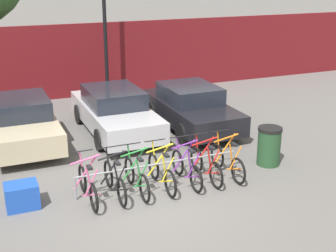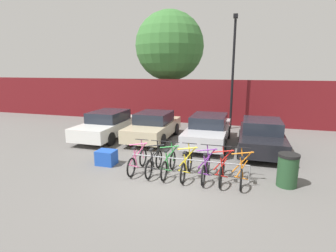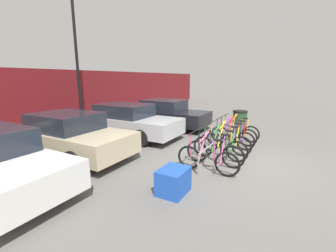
{
  "view_description": "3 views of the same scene",
  "coord_description": "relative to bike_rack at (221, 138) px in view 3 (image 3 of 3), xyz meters",
  "views": [
    {
      "loc": [
        -3.19,
        -8.79,
        4.96
      ],
      "look_at": [
        0.87,
        0.87,
        1.39
      ],
      "focal_mm": 50.0,
      "sensor_mm": 36.0,
      "label": 1
    },
    {
      "loc": [
        2.31,
        -7.55,
        3.52
      ],
      "look_at": [
        -0.51,
        2.0,
        1.37
      ],
      "focal_mm": 28.0,
      "sensor_mm": 36.0,
      "label": 2
    },
    {
      "loc": [
        -6.58,
        -1.28,
        2.46
      ],
      "look_at": [
        0.36,
        2.57,
        0.76
      ],
      "focal_mm": 24.0,
      "sensor_mm": 36.0,
      "label": 3
    }
  ],
  "objects": [
    {
      "name": "car_beige",
      "position": [
        -2.67,
        4.12,
        0.2
      ],
      "size": [
        1.91,
        4.25,
        1.4
      ],
      "color": "#C1B28E",
      "rests_on": "ground"
    },
    {
      "name": "bicycle_green",
      "position": [
        -0.62,
        -0.15,
        -0.11
      ],
      "size": [
        0.68,
        1.71,
        1.05
      ],
      "rotation": [
        0.0,
        0.0,
        -0.05
      ],
      "color": "black",
      "rests_on": "ground"
    },
    {
      "name": "bicycle_purple",
      "position": [
        0.64,
        -0.15,
        -0.11
      ],
      "size": [
        0.68,
        1.71,
        1.05
      ],
      "rotation": [
        0.0,
        0.0,
        -0.0
      ],
      "color": "black",
      "rests_on": "ground"
    },
    {
      "name": "ground_plane",
      "position": [
        -0.57,
        -0.68,
        -0.49
      ],
      "size": [
        120.0,
        120.0,
        0.0
      ],
      "primitive_type": "plane",
      "color": "#605E5B"
    },
    {
      "name": "bicycle_black",
      "position": [
        -1.15,
        -0.15,
        -0.11
      ],
      "size": [
        0.68,
        1.71,
        1.05
      ],
      "rotation": [
        0.0,
        0.0,
        0.04
      ],
      "color": "black",
      "rests_on": "ground"
    },
    {
      "name": "hoarding_wall",
      "position": [
        -0.57,
        8.82,
        0.96
      ],
      "size": [
        36.0,
        0.16,
        2.89
      ],
      "primitive_type": "cube",
      "color": "maroon",
      "rests_on": "ground"
    },
    {
      "name": "lamp_post",
      "position": [
        0.95,
        7.83,
        3.14
      ],
      "size": [
        0.24,
        0.44,
        6.55
      ],
      "color": "black",
      "rests_on": "ground"
    },
    {
      "name": "bicycle_yellow",
      "position": [
        -0.0,
        -0.15,
        -0.11
      ],
      "size": [
        0.68,
        1.71,
        1.05
      ],
      "rotation": [
        0.0,
        0.0,
        0.04
      ],
      "color": "black",
      "rests_on": "ground"
    },
    {
      "name": "bicycle_pink",
      "position": [
        -1.77,
        -0.15,
        -0.11
      ],
      "size": [
        0.68,
        1.71,
        1.05
      ],
      "rotation": [
        0.0,
        0.0,
        -0.03
      ],
      "color": "black",
      "rests_on": "ground"
    },
    {
      "name": "bike_rack",
      "position": [
        0.0,
        0.0,
        0.0
      ],
      "size": [
        4.08,
        0.04,
        0.57
      ],
      "color": "gray",
      "rests_on": "ground"
    },
    {
      "name": "bicycle_orange",
      "position": [
        1.77,
        -0.15,
        -0.11
      ],
      "size": [
        0.68,
        1.71,
        1.05
      ],
      "rotation": [
        0.0,
        0.0,
        0.0
      ],
      "color": "black",
      "rests_on": "ground"
    },
    {
      "name": "cargo_crate",
      "position": [
        -3.15,
        0.13,
        -0.22
      ],
      "size": [
        0.7,
        0.56,
        0.55
      ],
      "primitive_type": "cube",
      "color": "blue",
      "rests_on": "ground"
    },
    {
      "name": "car_silver",
      "position": [
        0.13,
        4.09,
        0.2
      ],
      "size": [
        1.91,
        4.6,
        1.4
      ],
      "color": "#B7B7BC",
      "rests_on": "ground"
    },
    {
      "name": "bicycle_red",
      "position": [
        1.17,
        -0.15,
        -0.11
      ],
      "size": [
        0.68,
        1.71,
        1.05
      ],
      "rotation": [
        0.0,
        0.0,
        -0.05
      ],
      "color": "black",
      "rests_on": "ground"
    },
    {
      "name": "trash_bin",
      "position": [
        3.12,
        0.04,
        0.03
      ],
      "size": [
        0.63,
        0.63,
        1.03
      ],
      "color": "#234728",
      "rests_on": "ground"
    },
    {
      "name": "car_black",
      "position": [
        2.51,
        3.55,
        0.2
      ],
      "size": [
        1.91,
        4.25,
        1.4
      ],
      "color": "black",
      "rests_on": "ground"
    }
  ]
}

